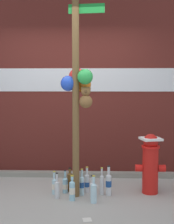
# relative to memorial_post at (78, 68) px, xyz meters

# --- Properties ---
(ground_plane) EXTENTS (14.00, 14.00, 0.00)m
(ground_plane) POSITION_rel_memorial_post_xyz_m (-0.21, -0.29, -1.72)
(ground_plane) COLOR #9E9B93
(building_wall) EXTENTS (10.00, 0.21, 3.09)m
(building_wall) POSITION_rel_memorial_post_xyz_m (-0.21, 1.38, -0.18)
(building_wall) COLOR #561E19
(building_wall) RESTS_ON ground_plane
(curb_strip) EXTENTS (8.00, 0.12, 0.08)m
(curb_strip) POSITION_rel_memorial_post_xyz_m (-0.21, 0.91, -1.68)
(curb_strip) COLOR gray
(curb_strip) RESTS_ON ground_plane
(memorial_post) EXTENTS (0.60, 0.43, 3.05)m
(memorial_post) POSITION_rel_memorial_post_xyz_m (0.00, 0.00, 0.00)
(memorial_post) COLOR brown
(memorial_post) RESTS_ON ground_plane
(fire_hydrant) EXTENTS (0.41, 0.32, 0.83)m
(fire_hydrant) POSITION_rel_memorial_post_xyz_m (0.99, 0.14, -1.29)
(fire_hydrant) COLOR red
(fire_hydrant) RESTS_ON ground_plane
(bottle_0) EXTENTS (0.08, 0.08, 0.34)m
(bottle_0) POSITION_rel_memorial_post_xyz_m (-0.13, 0.18, -1.58)
(bottle_0) COLOR brown
(bottle_0) RESTS_ON ground_plane
(bottle_1) EXTENTS (0.07, 0.07, 0.32)m
(bottle_1) POSITION_rel_memorial_post_xyz_m (0.20, -0.13, -1.60)
(bottle_1) COLOR silver
(bottle_1) RESTS_ON ground_plane
(bottle_2) EXTENTS (0.07, 0.07, 0.32)m
(bottle_2) POSITION_rel_memorial_post_xyz_m (-0.33, 0.05, -1.60)
(bottle_2) COLOR #B2DBEA
(bottle_2) RESTS_ON ground_plane
(bottle_3) EXTENTS (0.06, 0.06, 0.37)m
(bottle_3) POSITION_rel_memorial_post_xyz_m (0.05, 0.02, -1.58)
(bottle_3) COLOR #B2DBEA
(bottle_3) RESTS_ON ground_plane
(bottle_4) EXTENTS (0.06, 0.06, 0.38)m
(bottle_4) POSITION_rel_memorial_post_xyz_m (-0.03, 0.17, -1.56)
(bottle_4) COLOR #B2DBEA
(bottle_4) RESTS_ON ground_plane
(bottle_5) EXTENTS (0.08, 0.08, 0.41)m
(bottle_5) POSITION_rel_memorial_post_xyz_m (0.41, 0.02, -1.56)
(bottle_5) COLOR silver
(bottle_5) RESTS_ON ground_plane
(bottle_6) EXTENTS (0.06, 0.06, 0.34)m
(bottle_6) POSITION_rel_memorial_post_xyz_m (-0.27, -0.12, -1.59)
(bottle_6) COLOR silver
(bottle_6) RESTS_ON ground_plane
(bottle_7) EXTENTS (0.08, 0.08, 0.36)m
(bottle_7) POSITION_rel_memorial_post_xyz_m (0.22, -0.28, -1.58)
(bottle_7) COLOR #B2DBEA
(bottle_7) RESTS_ON ground_plane
(bottle_8) EXTENTS (0.08, 0.08, 0.32)m
(bottle_8) POSITION_rel_memorial_post_xyz_m (-0.19, 0.10, -1.61)
(bottle_8) COLOR #93CCE0
(bottle_8) RESTS_ON ground_plane
(bottle_9) EXTENTS (0.06, 0.06, 0.38)m
(bottle_9) POSITION_rel_memorial_post_xyz_m (0.32, 0.04, -1.57)
(bottle_9) COLOR silver
(bottle_9) RESTS_ON ground_plane
(bottle_10) EXTENTS (0.07, 0.07, 0.36)m
(bottle_10) POSITION_rel_memorial_post_xyz_m (0.11, 0.15, -1.58)
(bottle_10) COLOR silver
(bottle_10) RESTS_ON ground_plane
(bottle_11) EXTENTS (0.08, 0.08, 0.33)m
(bottle_11) POSITION_rel_memorial_post_xyz_m (-0.07, -0.20, -1.58)
(bottle_11) COLOR #93CCE0
(bottle_11) RESTS_ON ground_plane
(litter_0) EXTENTS (0.12, 0.13, 0.01)m
(litter_0) POSITION_rel_memorial_post_xyz_m (0.15, -0.81, -1.72)
(litter_0) COLOR silver
(litter_0) RESTS_ON ground_plane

